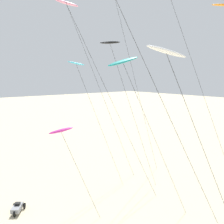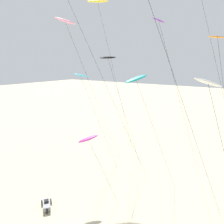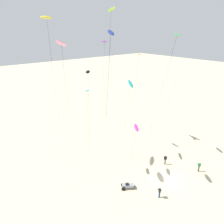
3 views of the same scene
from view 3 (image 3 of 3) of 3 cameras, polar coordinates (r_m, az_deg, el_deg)
The scene contains 17 objects.
ground_plane at distance 37.17m, azimuth 13.47°, elevation -15.81°, with size 260.00×260.00×0.00m, color beige.
kite_orange at distance 44.11m, azimuth 6.68°, elevation 13.45°, with size 3.72×5.48×17.02m.
kite_black at distance 35.90m, azimuth -5.99°, elevation 9.52°, with size 3.59×5.23×15.37m.
kite_magenta at distance 34.42m, azimuth 6.03°, elevation -3.94°, with size 2.44×3.63×7.92m.
kite_lime at distance 44.11m, azimuth -0.19°, elevation 23.60°, with size 6.50×10.76×24.96m.
kite_white at distance 40.71m, azimuth 15.36°, elevation 7.48°, with size 3.96×5.76×13.75m.
kite_green at distance 34.97m, azimuth 15.65°, elevation 17.38°, with size 6.34×9.54×20.76m.
kite_cyan at distance 33.07m, azimuth -6.19°, elevation 4.78°, with size 3.48×4.95×13.39m.
kite_teal at distance 37.33m, azimuth 4.59°, elevation 6.78°, with size 3.93×6.00×13.58m.
kite_purple at distance 40.72m, azimuth -1.90°, elevation 16.37°, with size 4.64×7.60×19.61m.
kite_navy at distance 30.14m, azimuth -0.32°, elevation 18.52°, with size 6.01×9.44×21.38m.
kite_pink at distance 31.07m, azimuth -12.42°, elevation 15.99°, with size 5.39×7.65×20.18m.
kite_yellow at distance 36.26m, azimuth -15.91°, elevation 21.36°, with size 4.67×6.31×23.14m.
kite_flyer_nearest at distance 39.76m, azimuth 20.76°, elevation -12.51°, with size 0.73×0.72×1.67m.
kite_flyer_middle at distance 40.01m, azimuth 13.07°, elevation -11.41°, with size 0.73×0.73×1.67m.
kite_flyer_furthest at distance 33.11m, azimuth 11.70°, elevation -18.83°, with size 0.69×0.70×1.67m.
beach_buggy at distance 34.31m, azimuth 3.93°, elevation -17.78°, with size 1.98×1.79×0.82m.
Camera 3 is at (-25.03, -17.08, 21.53)m, focal length 36.88 mm.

